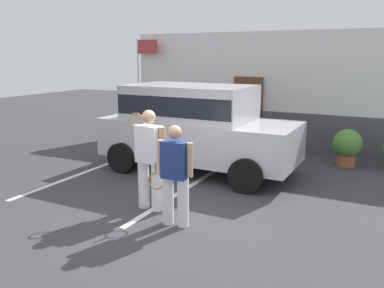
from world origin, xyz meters
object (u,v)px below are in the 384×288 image
Objects in this scene: parked_suv at (195,124)px; tennis_player_woman at (175,175)px; tennis_player_man at (150,158)px; potted_plant_by_porch at (347,146)px; flag_pole at (143,70)px.

tennis_player_woman is (1.15, -3.00, -0.29)m from parked_suv.
tennis_player_man is (0.39, -2.59, -0.20)m from parked_suv.
tennis_player_man is 1.93× the size of potted_plant_by_porch.
parked_suv reaches higher than tennis_player_woman.
flag_pole is at bearing -50.62° from tennis_player_man.
tennis_player_man is 5.50m from potted_plant_by_porch.
flag_pole is (-6.69, 0.89, 1.74)m from potted_plant_by_porch.
potted_plant_by_porch is at bearing 34.12° from parked_suv.
tennis_player_woman reaches higher than potted_plant_by_porch.
tennis_player_woman is at bearing -68.38° from parked_suv.
tennis_player_woman is 0.51× the size of flag_pole.
flag_pole reaches higher than parked_suv.
potted_plant_by_porch is at bearing -116.26° from tennis_player_man.
parked_suv is at bearing -71.77° from tennis_player_woman.
parked_suv is 4.95× the size of potted_plant_by_porch.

